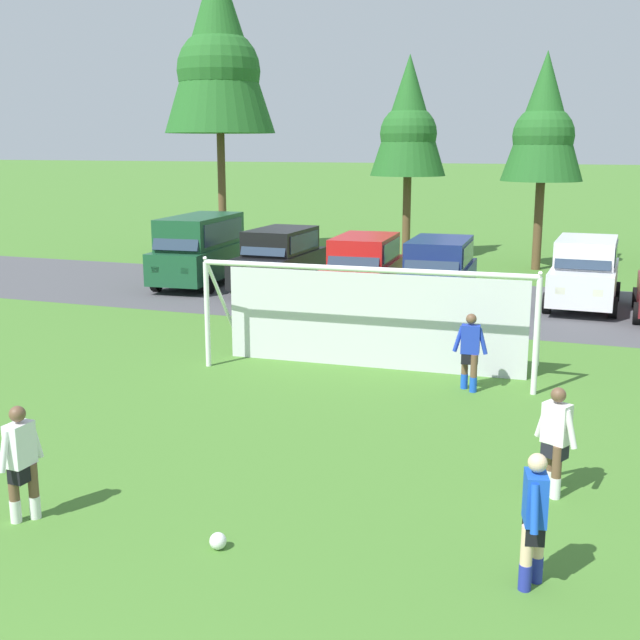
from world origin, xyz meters
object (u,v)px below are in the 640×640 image
object	(u,v)px
soccer_goal	(370,315)
parked_car_slot_left	(280,259)
player_defender_far	(534,521)
soccer_ball	(218,541)
parked_car_slot_far_left	(200,249)
parked_car_slot_center_left	(364,269)
parked_car_slot_center_right	(585,272)
player_midfield_center	(22,464)
player_striker_near	(470,352)
parked_car_slot_center	(438,273)
player_winger_left	(555,441)

from	to	relation	value
soccer_goal	parked_car_slot_left	bearing A→B (deg)	123.73
player_defender_far	soccer_ball	bearing A→B (deg)	-173.26
soccer_goal	parked_car_slot_far_left	distance (m)	12.50
soccer_ball	parked_car_slot_left	bearing A→B (deg)	110.05
parked_car_slot_center_left	parked_car_slot_center_right	bearing A→B (deg)	14.25
player_midfield_center	player_striker_near	bearing A→B (deg)	59.34
player_defender_far	player_midfield_center	bearing A→B (deg)	-174.74
player_midfield_center	parked_car_slot_left	size ratio (longest dim) A/B	0.35
player_striker_near	player_defender_far	world-z (taller)	same
player_midfield_center	player_defender_far	size ratio (longest dim) A/B	1.00
player_defender_far	parked_car_slot_center_left	size ratio (longest dim) A/B	0.35
player_midfield_center	parked_car_slot_center_right	size ratio (longest dim) A/B	0.35
soccer_ball	parked_car_slot_center_left	distance (m)	16.48
player_striker_near	parked_car_slot_center_right	size ratio (longest dim) A/B	0.35
player_midfield_center	parked_car_slot_center_right	distance (m)	19.27
parked_car_slot_center_left	parked_car_slot_center	bearing A→B (deg)	-0.88
soccer_ball	parked_car_slot_center	world-z (taller)	parked_car_slot_center
player_winger_left	player_defender_far	bearing A→B (deg)	-91.42
player_winger_left	parked_car_slot_far_left	bearing A→B (deg)	133.23
parked_car_slot_left	parked_car_slot_center	bearing A→B (deg)	-11.76
player_winger_left	parked_car_slot_center_right	bearing A→B (deg)	90.23
parked_car_slot_center_left	parked_car_slot_center	world-z (taller)	same
parked_car_slot_center_right	soccer_goal	bearing A→B (deg)	-115.04
parked_car_slot_left	player_striker_near	bearing A→B (deg)	-49.23
player_midfield_center	parked_car_slot_center_left	bearing A→B (deg)	90.24
parked_car_slot_far_left	parked_car_slot_left	bearing A→B (deg)	0.59
parked_car_slot_center	player_winger_left	bearing A→B (deg)	-71.47
player_midfield_center	player_winger_left	xyz separation A→B (m)	(6.75, 3.29, 0.00)
parked_car_slot_far_left	parked_car_slot_center_left	bearing A→B (deg)	-9.99
soccer_ball	soccer_goal	xyz separation A→B (m)	(-0.50, 8.62, 1.18)
player_midfield_center	parked_car_slot_left	distance (m)	17.88
player_midfield_center	parked_car_slot_center	bearing A→B (deg)	81.70
player_winger_left	parked_car_slot_left	distance (m)	17.54
player_striker_near	parked_car_slot_center_left	xyz separation A→B (m)	(-4.81, 8.36, 0.29)
parked_car_slot_far_left	parked_car_slot_center_right	bearing A→B (deg)	2.42
player_midfield_center	parked_car_slot_far_left	distance (m)	18.72
player_midfield_center	parked_car_slot_far_left	size ratio (longest dim) A/B	0.33
player_defender_far	parked_car_slot_center	bearing A→B (deg)	105.31
player_midfield_center	parked_car_slot_left	bearing A→B (deg)	101.26
soccer_ball	parked_car_slot_center_right	bearing A→B (deg)	77.91
player_midfield_center	parked_car_slot_far_left	xyz separation A→B (m)	(-6.61, 17.50, 0.52)
player_defender_far	parked_car_slot_left	distance (m)	19.74
player_striker_near	player_defender_far	xyz separation A→B (m)	(1.94, -7.38, 0.00)
player_striker_near	parked_car_slot_far_left	world-z (taller)	parked_car_slot_far_left
player_winger_left	parked_car_slot_far_left	distance (m)	19.51
player_winger_left	parked_car_slot_center	xyz separation A→B (m)	(-4.36, 13.02, 0.29)
player_defender_far	parked_car_slot_center_right	distance (m)	17.45
parked_car_slot_center	player_defender_far	bearing A→B (deg)	-74.69
soccer_ball	parked_car_slot_center_left	xyz separation A→B (m)	(-2.92, 16.19, 1.00)
soccer_goal	soccer_ball	bearing A→B (deg)	-86.68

